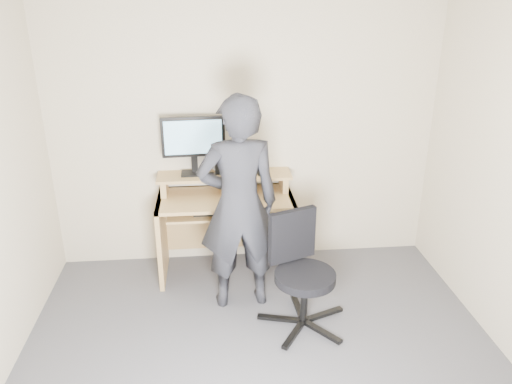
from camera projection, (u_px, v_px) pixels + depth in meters
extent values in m
plane|color=#4F4E53|center=(266.00, 380.00, 3.37)|extent=(3.50, 3.50, 0.00)
cube|color=beige|center=(245.00, 132.00, 4.51)|extent=(3.50, 0.02, 2.50)
cube|color=tan|center=(162.00, 238.00, 4.50)|extent=(0.04, 0.60, 0.75)
cube|color=tan|center=(289.00, 232.00, 4.60)|extent=(0.04, 0.60, 0.75)
cube|color=tan|center=(225.00, 198.00, 4.41)|extent=(1.20, 0.60, 0.03)
cube|color=tan|center=(226.00, 212.00, 4.37)|extent=(1.02, 0.38, 0.02)
cube|color=tan|center=(164.00, 185.00, 4.47)|extent=(0.05, 0.28, 0.15)
cube|color=tan|center=(284.00, 181.00, 4.56)|extent=(0.05, 0.28, 0.15)
cube|color=tan|center=(224.00, 175.00, 4.49)|extent=(1.20, 0.30, 0.02)
cube|color=tan|center=(225.00, 217.00, 4.79)|extent=(1.20, 0.03, 0.65)
cube|color=black|center=(195.00, 173.00, 4.48)|extent=(0.24, 0.16, 0.02)
cube|color=black|center=(195.00, 163.00, 4.47)|extent=(0.06, 0.04, 0.16)
cube|color=black|center=(193.00, 137.00, 4.35)|extent=(0.56, 0.07, 0.35)
cube|color=#81BEE0|center=(193.00, 137.00, 4.33)|extent=(0.50, 0.04, 0.30)
cube|color=black|center=(220.00, 162.00, 4.48)|extent=(0.10, 0.14, 0.20)
cylinder|color=#AFAFB3|center=(224.00, 167.00, 4.43)|extent=(0.08, 0.08, 0.16)
cube|color=black|center=(261.00, 173.00, 4.49)|extent=(0.07, 0.13, 0.01)
cube|color=black|center=(212.00, 175.00, 4.42)|extent=(0.05, 0.05, 0.03)
torus|color=silver|center=(209.00, 172.00, 4.52)|extent=(0.19, 0.19, 0.06)
cube|color=black|center=(220.00, 210.00, 4.35)|extent=(0.46, 0.18, 0.03)
ellipsoid|color=black|center=(269.00, 198.00, 4.34)|extent=(0.11, 0.09, 0.04)
cube|color=black|center=(323.00, 314.00, 3.99)|extent=(0.35, 0.17, 0.03)
cube|color=black|center=(298.00, 307.00, 4.09)|extent=(0.07, 0.36, 0.03)
cube|color=black|center=(280.00, 319.00, 3.94)|extent=(0.35, 0.14, 0.03)
cube|color=black|center=(294.00, 334.00, 3.76)|extent=(0.23, 0.32, 0.03)
cube|color=black|center=(322.00, 332.00, 3.79)|extent=(0.26, 0.30, 0.03)
cylinder|color=black|center=(304.00, 300.00, 3.84)|extent=(0.06, 0.06, 0.37)
cylinder|color=black|center=(305.00, 277.00, 3.76)|extent=(0.47, 0.47, 0.07)
cube|color=black|center=(292.00, 235.00, 3.83)|extent=(0.38, 0.19, 0.42)
imported|color=black|center=(239.00, 205.00, 3.91)|extent=(0.68, 0.49, 1.77)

